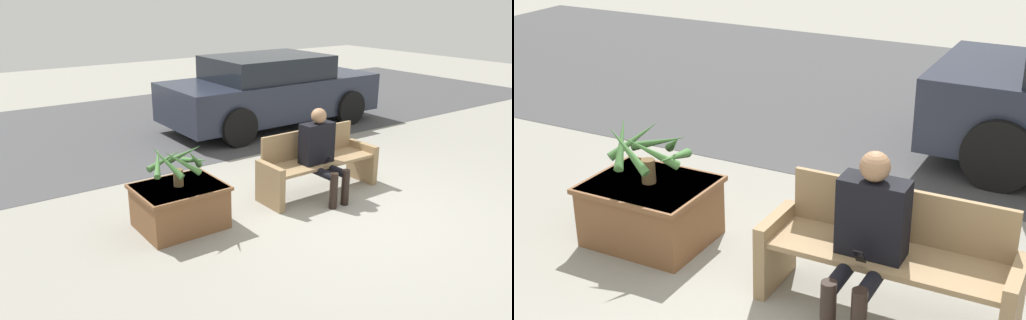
% 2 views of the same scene
% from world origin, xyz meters
% --- Properties ---
extents(ground_plane, '(30.00, 30.00, 0.00)m').
position_xyz_m(ground_plane, '(0.00, 0.00, 0.00)').
color(ground_plane, gray).
extents(road_surface, '(20.00, 6.00, 0.01)m').
position_xyz_m(road_surface, '(0.00, 5.53, 0.00)').
color(road_surface, '#424244').
rests_on(road_surface, ground_plane).
extents(bench, '(1.76, 0.53, 0.85)m').
position_xyz_m(bench, '(0.10, 0.72, 0.41)').
color(bench, '#8C704C').
rests_on(bench, ground_plane).
extents(person_seated, '(0.46, 0.63, 1.21)m').
position_xyz_m(person_seated, '(-0.00, 0.53, 0.67)').
color(person_seated, black).
rests_on(person_seated, ground_plane).
extents(planter_box, '(0.99, 0.81, 0.52)m').
position_xyz_m(planter_box, '(-1.94, 0.80, 0.28)').
color(planter_box, brown).
rests_on(planter_box, ground_plane).
extents(potted_plant, '(0.68, 0.67, 0.52)m').
position_xyz_m(potted_plant, '(-1.93, 0.81, 0.80)').
color(potted_plant, brown).
rests_on(potted_plant, planter_box).
extents(parked_car, '(4.43, 1.98, 1.44)m').
position_xyz_m(parked_car, '(1.74, 3.99, 0.73)').
color(parked_car, '#232838').
rests_on(parked_car, ground_plane).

